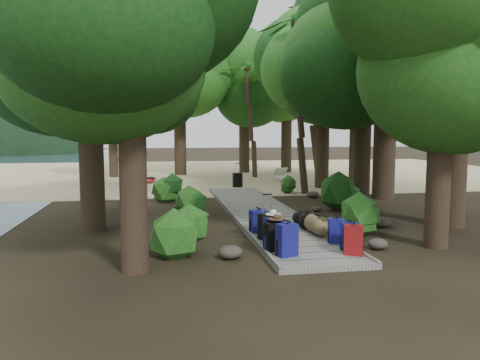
{
  "coord_description": "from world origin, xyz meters",
  "views": [
    {
      "loc": [
        -3.11,
        -12.99,
        2.6
      ],
      "look_at": [
        -0.5,
        2.05,
        1.0
      ],
      "focal_mm": 35.0,
      "sensor_mm": 36.0,
      "label": 1
    }
  ],
  "objects": [
    {
      "name": "rock_right_b",
      "position": [
        2.82,
        -1.34,
        0.14
      ],
      "size": [
        0.53,
        0.47,
        0.29
      ],
      "primitive_type": null,
      "color": "#4C473F",
      "rests_on": "ground"
    },
    {
      "name": "tree_back_d",
      "position": [
        -5.65,
        14.2,
        3.64
      ],
      "size": [
        4.37,
        4.37,
        7.29
      ],
      "primitive_type": null,
      "color": "black",
      "rests_on": "ground"
    },
    {
      "name": "shrub_right_c",
      "position": [
        2.13,
        5.73,
        0.32
      ],
      "size": [
        0.72,
        0.72,
        0.65
      ],
      "primitive_type": null,
      "color": "#1C5118",
      "rests_on": "ground"
    },
    {
      "name": "tree_back_b",
      "position": [
        2.17,
        15.89,
        4.69
      ],
      "size": [
        5.26,
        5.26,
        9.39
      ],
      "primitive_type": null,
      "color": "black",
      "rests_on": "ground"
    },
    {
      "name": "ground",
      "position": [
        0.0,
        0.0,
        0.0
      ],
      "size": [
        120.0,
        120.0,
        0.0
      ],
      "primitive_type": "plane",
      "color": "#2E2617",
      "rests_on": "ground"
    },
    {
      "name": "shrub_left_a",
      "position": [
        -2.69,
        -3.32,
        0.56
      ],
      "size": [
        1.24,
        1.24,
        1.11
      ],
      "primitive_type": null,
      "color": "#1C5118",
      "rests_on": "ground"
    },
    {
      "name": "rock_left_d",
      "position": [
        -2.52,
        2.76,
        0.07
      ],
      "size": [
        0.27,
        0.24,
        0.15
      ],
      "primitive_type": null,
      "color": "#4C473F",
      "rests_on": "ground"
    },
    {
      "name": "sand_beach",
      "position": [
        0.0,
        16.0,
        0.01
      ],
      "size": [
        40.0,
        22.0,
        0.02
      ],
      "primitive_type": "cube",
      "color": "tan",
      "rests_on": "ground"
    },
    {
      "name": "sun_lounger",
      "position": [
        3.32,
        10.51,
        0.34
      ],
      "size": [
        0.67,
        1.99,
        0.64
      ],
      "primitive_type": null,
      "rotation": [
        0.0,
        0.0,
        -0.02
      ],
      "color": "silver",
      "rests_on": "sand_beach"
    },
    {
      "name": "shrub_left_c",
      "position": [
        -2.76,
        4.24,
        0.48
      ],
      "size": [
        1.06,
        1.06,
        0.96
      ],
      "primitive_type": null,
      "color": "#1C5118",
      "rests_on": "ground"
    },
    {
      "name": "kayak",
      "position": [
        -3.55,
        10.72,
        0.2
      ],
      "size": [
        1.69,
        3.63,
        0.36
      ],
      "primitive_type": "ellipsoid",
      "rotation": [
        0.0,
        0.0,
        -0.27
      ],
      "color": "#B4130F",
      "rests_on": "sand_beach"
    },
    {
      "name": "tree_right_f",
      "position": [
        6.58,
        8.89,
        5.3
      ],
      "size": [
        5.94,
        5.94,
        10.6
      ],
      "primitive_type": null,
      "color": "black",
      "rests_on": "ground"
    },
    {
      "name": "boardwalk",
      "position": [
        0.0,
        1.0,
        0.06
      ],
      "size": [
        2.0,
        12.0,
        0.12
      ],
      "primitive_type": "cube",
      "color": "gray",
      "rests_on": "ground"
    },
    {
      "name": "rock_right_a",
      "position": [
        1.62,
        -3.55,
        0.12
      ],
      "size": [
        0.45,
        0.4,
        0.25
      ],
      "primitive_type": null,
      "color": "#4C473F",
      "rests_on": "ground"
    },
    {
      "name": "rock_left_c",
      "position": [
        -1.89,
        0.57,
        0.13
      ],
      "size": [
        0.46,
        0.41,
        0.25
      ],
      "primitive_type": null,
      "color": "#4C473F",
      "rests_on": "ground"
    },
    {
      "name": "tree_left_c",
      "position": [
        -4.08,
        3.21,
        3.88
      ],
      "size": [
        4.46,
        4.46,
        7.76
      ],
      "primitive_type": null,
      "color": "black",
      "rests_on": "ground"
    },
    {
      "name": "rock_left_b",
      "position": [
        -2.24,
        -1.9,
        0.09
      ],
      "size": [
        0.35,
        0.31,
        0.19
      ],
      "primitive_type": null,
      "color": "#4C473F",
      "rests_on": "ground"
    },
    {
      "name": "shrub_right_a",
      "position": [
        1.86,
        -2.21,
        0.46
      ],
      "size": [
        1.03,
        1.03,
        0.93
      ],
      "primitive_type": null,
      "color": "#1C5118",
      "rests_on": "ground"
    },
    {
      "name": "duffel_right_khaki",
      "position": [
        0.65,
        -2.31,
        0.34
      ],
      "size": [
        0.48,
        0.68,
        0.44
      ],
      "primitive_type": null,
      "rotation": [
        0.0,
        0.0,
        0.07
      ],
      "color": "brown",
      "rests_on": "boardwalk"
    },
    {
      "name": "backpack_left_b",
      "position": [
        -0.78,
        -3.7,
        0.45
      ],
      "size": [
        0.41,
        0.33,
        0.66
      ],
      "primitive_type": null,
      "rotation": [
        0.0,
        0.0,
        0.24
      ],
      "color": "black",
      "rests_on": "boardwalk"
    },
    {
      "name": "backpack_right_a",
      "position": [
        0.73,
        -4.29,
        0.45
      ],
      "size": [
        0.45,
        0.4,
        0.66
      ],
      "primitive_type": null,
      "rotation": [
        0.0,
        0.0,
        -0.43
      ],
      "color": "maroon",
      "rests_on": "boardwalk"
    },
    {
      "name": "palm_right_a",
      "position": [
        2.95,
        5.69,
        3.48
      ],
      "size": [
        4.08,
        4.08,
        6.96
      ],
      "primitive_type": null,
      "color": "#144112",
      "rests_on": "ground"
    },
    {
      "name": "suitcase_on_boardwalk",
      "position": [
        -0.68,
        -2.65,
        0.42
      ],
      "size": [
        0.43,
        0.32,
        0.6
      ],
      "primitive_type": null,
      "rotation": [
        0.0,
        0.0,
        0.31
      ],
      "color": "black",
      "rests_on": "boardwalk"
    },
    {
      "name": "lone_suitcase_on_sand",
      "position": [
        0.45,
        8.2,
        0.35
      ],
      "size": [
        0.44,
        0.29,
        0.65
      ],
      "primitive_type": null,
      "rotation": [
        0.0,
        0.0,
        0.15
      ],
      "color": "black",
      "rests_on": "sand_beach"
    },
    {
      "name": "rock_right_d",
      "position": [
        2.79,
        4.32,
        0.13
      ],
      "size": [
        0.49,
        0.44,
        0.27
      ],
      "primitive_type": null,
      "color": "#4C473F",
      "rests_on": "ground"
    },
    {
      "name": "tree_right_c",
      "position": [
        3.83,
        2.24,
        4.2
      ],
      "size": [
        4.86,
        4.86,
        8.41
      ],
      "primitive_type": null,
      "color": "black",
      "rests_on": "ground"
    },
    {
      "name": "tree_left_b",
      "position": [
        -4.84,
        -0.38,
        4.52
      ],
      "size": [
        5.02,
        5.02,
        9.04
      ],
      "primitive_type": null,
      "color": "black",
      "rests_on": "ground"
    },
    {
      "name": "shrub_right_b",
      "position": [
        2.81,
        1.56,
        0.61
      ],
      "size": [
        1.36,
        1.36,
        1.23
      ],
      "primitive_type": null,
      "color": "#1C5118",
      "rests_on": "ground"
    },
    {
      "name": "backpack_left_a",
      "position": [
        -0.63,
        -4.17,
        0.48
      ],
      "size": [
        0.45,
        0.37,
        0.72
      ],
      "primitive_type": null,
      "rotation": [
        0.0,
        0.0,
        0.29
      ],
      "color": "navy",
      "rests_on": "boardwalk"
    },
    {
      "name": "palm_right_c",
      "position": [
        2.41,
        12.86,
        3.06
      ],
      "size": [
        3.85,
        3.85,
        6.13
      ],
      "primitive_type": null,
      "color": "#144112",
      "rests_on": "ground"
    },
    {
      "name": "palm_left_a",
      "position": [
        -4.53,
        5.95,
        3.18
      ],
      "size": [
        3.99,
        3.99,
        6.35
      ],
      "primitive_type": null,
      "color": "#144112",
      "rests_on": "ground"
    },
    {
      "name": "rock_right_c",
      "position": [
        1.91,
        1.37,
        0.09
      ],
      "size": [
        0.32,
        0.28,
        0.17
      ],
      "primitive_type": null,
      "color": "#4C473F",
      "rests_on": "ground"
    },
    {
      "name": "tree_right_e",
      "position": [
        4.23,
        7.39,
        4.52
      ],
      "size": [
        5.02,
        5.02,
        9.04
      ],
      "primitive_type": null,
      "color": "black",
      "rests_on": "ground"
    },
    {
      "name": "backpack_right_c",
      "position": [
        0.75,
        -3.29,
        0.42
      ],
      "size": [
        0.39,
        0.31,
        0.6
      ],
      "primitive_type": null,
      "rotation": [
        0.0,
        0.0,
        -0.19
      ],
      "color": "navy",
      "rests_on": "boardwalk"
    },
    {
      "name": "hat_white",
      "position": [
        -0.73,
        -3.41,
        0.88
      ],
      "size": [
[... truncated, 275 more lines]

